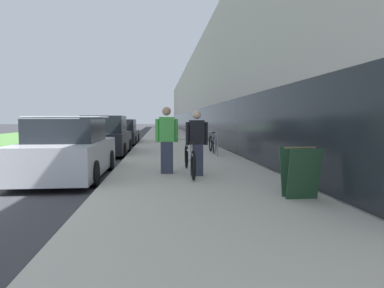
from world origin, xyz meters
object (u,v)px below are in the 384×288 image
(parked_sedan_curbside, at_px, (68,151))
(parked_sedan_far, at_px, (121,133))
(person_rider, at_px, (197,143))
(bike_rack_hoop, at_px, (216,142))
(cruiser_bike_nearest, at_px, (212,144))
(vintage_roadster_curbside, at_px, (105,137))
(person_bystander, at_px, (167,140))
(sandwich_board_sign, at_px, (300,172))
(tandem_bicycle, at_px, (190,159))

(parked_sedan_curbside, distance_m, parked_sedan_far, 12.12)
(person_rider, relative_size, bike_rack_hoop, 1.89)
(parked_sedan_far, bearing_deg, cruiser_bike_nearest, -58.15)
(parked_sedan_curbside, height_order, vintage_roadster_curbside, vintage_roadster_curbside)
(person_bystander, bearing_deg, bike_rack_hoop, 64.14)
(sandwich_board_sign, relative_size, parked_sedan_curbside, 0.21)
(person_bystander, relative_size, parked_sedan_curbside, 0.40)
(bike_rack_hoop, distance_m, parked_sedan_far, 9.51)
(parked_sedan_curbside, relative_size, vintage_roadster_curbside, 1.02)
(person_rider, bearing_deg, person_bystander, 148.93)
(tandem_bicycle, distance_m, bike_rack_hoop, 4.36)
(bike_rack_hoop, xyz_separation_m, parked_sedan_far, (-4.44, 8.41, 0.03))
(tandem_bicycle, distance_m, cruiser_bike_nearest, 5.52)
(parked_sedan_curbside, xyz_separation_m, parked_sedan_far, (0.05, 12.12, -0.01))
(cruiser_bike_nearest, xyz_separation_m, parked_sedan_far, (-4.48, 7.21, 0.17))
(person_rider, height_order, cruiser_bike_nearest, person_rider)
(parked_sedan_curbside, bearing_deg, tandem_bicycle, -7.91)
(tandem_bicycle, bearing_deg, cruiser_bike_nearest, 75.03)
(tandem_bicycle, xyz_separation_m, person_rider, (0.15, -0.34, 0.44))
(person_rider, bearing_deg, parked_sedan_far, 103.96)
(cruiser_bike_nearest, relative_size, vintage_roadster_curbside, 0.41)
(person_bystander, bearing_deg, cruiser_bike_nearest, 69.10)
(sandwich_board_sign, bearing_deg, person_bystander, 127.27)
(person_rider, relative_size, parked_sedan_curbside, 0.38)
(sandwich_board_sign, bearing_deg, parked_sedan_far, 107.09)
(sandwich_board_sign, relative_size, parked_sedan_far, 0.19)
(person_bystander, height_order, parked_sedan_curbside, person_bystander)
(parked_sedan_far, bearing_deg, bike_rack_hoop, -62.19)
(person_rider, distance_m, cruiser_bike_nearest, 5.83)
(person_rider, xyz_separation_m, parked_sedan_far, (-3.20, 12.89, -0.26))
(cruiser_bike_nearest, relative_size, parked_sedan_curbside, 0.40)
(person_bystander, xyz_separation_m, parked_sedan_curbside, (-2.53, 0.33, -0.29))
(vintage_roadster_curbside, bearing_deg, sandwich_board_sign, -62.52)
(tandem_bicycle, bearing_deg, bike_rack_hoop, 71.50)
(person_bystander, distance_m, cruiser_bike_nearest, 5.63)
(tandem_bicycle, height_order, bike_rack_hoop, tandem_bicycle)
(person_bystander, relative_size, parked_sedan_far, 0.36)
(person_rider, bearing_deg, tandem_bicycle, 113.68)
(tandem_bicycle, relative_size, sandwich_board_sign, 2.92)
(bike_rack_hoop, relative_size, parked_sedan_far, 0.18)
(person_rider, bearing_deg, parked_sedan_curbside, 166.69)
(cruiser_bike_nearest, xyz_separation_m, vintage_roadster_curbside, (-4.49, 0.93, 0.24))
(person_bystander, relative_size, bike_rack_hoop, 2.00)
(vintage_roadster_curbside, bearing_deg, cruiser_bike_nearest, -11.68)
(bike_rack_hoop, bearing_deg, parked_sedan_curbside, -140.49)
(person_bystander, height_order, parked_sedan_far, person_bystander)
(person_rider, height_order, parked_sedan_curbside, person_rider)
(person_bystander, distance_m, parked_sedan_curbside, 2.57)
(tandem_bicycle, height_order, sandwich_board_sign, sandwich_board_sign)
(person_rider, relative_size, person_bystander, 0.94)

